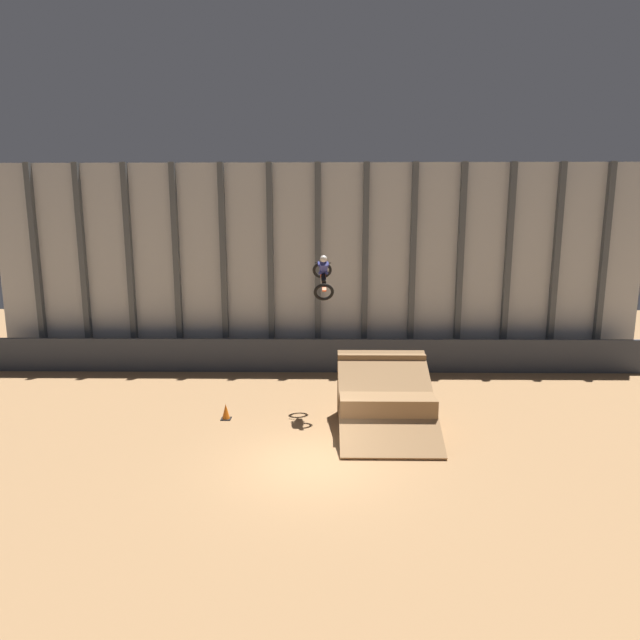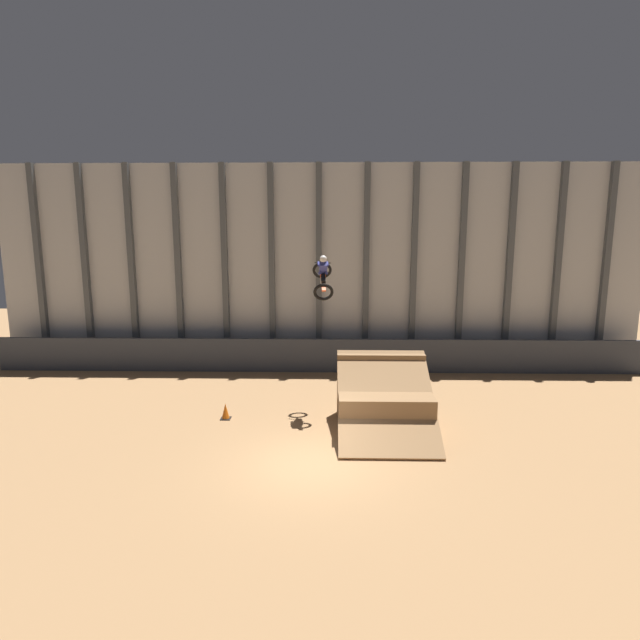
% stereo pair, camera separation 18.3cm
% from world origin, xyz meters
% --- Properties ---
extents(ground_plane, '(60.00, 60.00, 0.00)m').
position_xyz_m(ground_plane, '(0.00, 0.00, 0.00)').
color(ground_plane, '#9E754C').
extents(arena_back_wall, '(32.00, 0.40, 10.03)m').
position_xyz_m(arena_back_wall, '(0.00, 11.30, 5.01)').
color(arena_back_wall, silver).
rests_on(arena_back_wall, ground_plane).
extents(lower_barrier, '(31.36, 0.20, 1.63)m').
position_xyz_m(lower_barrier, '(0.00, 9.91, 0.82)').
color(lower_barrier, '#383D47').
rests_on(lower_barrier, ground_plane).
extents(dirt_ramp, '(3.19, 4.15, 2.50)m').
position_xyz_m(dirt_ramp, '(2.44, 3.09, 0.86)').
color(dirt_ramp, '#966F48').
rests_on(dirt_ramp, ground_plane).
extents(rider_bike_solo, '(0.83, 1.85, 1.70)m').
position_xyz_m(rider_bike_solo, '(0.31, 4.65, 5.12)').
color(rider_bike_solo, black).
extents(traffic_cone_near_ramp, '(0.36, 0.36, 0.58)m').
position_xyz_m(traffic_cone_near_ramp, '(-3.21, 3.57, 0.28)').
color(traffic_cone_near_ramp, black).
rests_on(traffic_cone_near_ramp, ground_plane).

